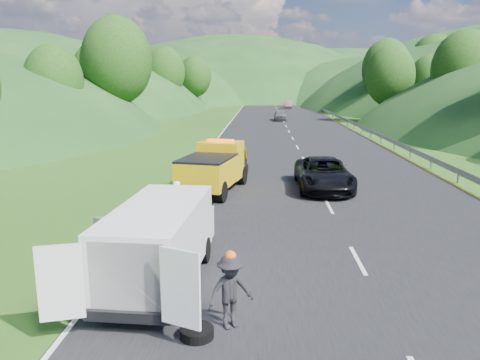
{
  "coord_description": "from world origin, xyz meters",
  "views": [
    {
      "loc": [
        0.15,
        -15.04,
        5.15
      ],
      "look_at": [
        -0.7,
        3.15,
        1.3
      ],
      "focal_mm": 35.0,
      "sensor_mm": 36.0,
      "label": 1
    }
  ],
  "objects_px": {
    "woman": "(179,223)",
    "white_van": "(161,239)",
    "passing_suv": "(323,189)",
    "spare_tire": "(197,338)",
    "suitcase": "(100,227)",
    "tow_truck": "(215,167)",
    "worker": "(231,328)",
    "child": "(178,241)"
  },
  "relations": [
    {
      "from": "worker",
      "to": "passing_suv",
      "type": "relative_size",
      "value": 0.3
    },
    {
      "from": "tow_truck",
      "to": "worker",
      "type": "bearing_deg",
      "value": -71.28
    },
    {
      "from": "tow_truck",
      "to": "woman",
      "type": "distance_m",
      "value": 5.4
    },
    {
      "from": "passing_suv",
      "to": "woman",
      "type": "bearing_deg",
      "value": -135.96
    },
    {
      "from": "white_van",
      "to": "worker",
      "type": "distance_m",
      "value": 3.17
    },
    {
      "from": "spare_tire",
      "to": "passing_suv",
      "type": "height_order",
      "value": "passing_suv"
    },
    {
      "from": "passing_suv",
      "to": "worker",
      "type": "bearing_deg",
      "value": -105.46
    },
    {
      "from": "suitcase",
      "to": "spare_tire",
      "type": "relative_size",
      "value": 0.9
    },
    {
      "from": "suitcase",
      "to": "passing_suv",
      "type": "xyz_separation_m",
      "value": [
        8.46,
        7.35,
        -0.32
      ]
    },
    {
      "from": "spare_tire",
      "to": "child",
      "type": "bearing_deg",
      "value": 103.66
    },
    {
      "from": "woman",
      "to": "suitcase",
      "type": "xyz_separation_m",
      "value": [
        -2.43,
        -1.49,
        0.32
      ]
    },
    {
      "from": "white_van",
      "to": "spare_tire",
      "type": "relative_size",
      "value": 8.62
    },
    {
      "from": "worker",
      "to": "spare_tire",
      "type": "distance_m",
      "value": 0.8
    },
    {
      "from": "passing_suv",
      "to": "spare_tire",
      "type": "bearing_deg",
      "value": -107.56
    },
    {
      "from": "white_van",
      "to": "child",
      "type": "relative_size",
      "value": 6.62
    },
    {
      "from": "woman",
      "to": "worker",
      "type": "height_order",
      "value": "worker"
    },
    {
      "from": "tow_truck",
      "to": "woman",
      "type": "height_order",
      "value": "tow_truck"
    },
    {
      "from": "tow_truck",
      "to": "child",
      "type": "distance_m",
      "value": 7.24
    },
    {
      "from": "spare_tire",
      "to": "passing_suv",
      "type": "xyz_separation_m",
      "value": [
        4.29,
        13.67,
        0.0
      ]
    },
    {
      "from": "woman",
      "to": "spare_tire",
      "type": "distance_m",
      "value": 8.0
    },
    {
      "from": "tow_truck",
      "to": "suitcase",
      "type": "bearing_deg",
      "value": -104.35
    },
    {
      "from": "suitcase",
      "to": "child",
      "type": "bearing_deg",
      "value": -8.93
    },
    {
      "from": "worker",
      "to": "spare_tire",
      "type": "height_order",
      "value": "worker"
    },
    {
      "from": "woman",
      "to": "worker",
      "type": "xyz_separation_m",
      "value": [
        2.41,
        -7.37,
        0.0
      ]
    },
    {
      "from": "suitcase",
      "to": "spare_tire",
      "type": "height_order",
      "value": "suitcase"
    },
    {
      "from": "child",
      "to": "suitcase",
      "type": "bearing_deg",
      "value": -162.45
    },
    {
      "from": "tow_truck",
      "to": "child",
      "type": "xyz_separation_m",
      "value": [
        -0.5,
        -7.13,
        -1.17
      ]
    },
    {
      "from": "woman",
      "to": "passing_suv",
      "type": "distance_m",
      "value": 8.42
    },
    {
      "from": "white_van",
      "to": "worker",
      "type": "bearing_deg",
      "value": -45.21
    },
    {
      "from": "white_van",
      "to": "suitcase",
      "type": "height_order",
      "value": "white_van"
    },
    {
      "from": "spare_tire",
      "to": "passing_suv",
      "type": "distance_m",
      "value": 14.33
    },
    {
      "from": "woman",
      "to": "white_van",
      "type": "bearing_deg",
      "value": -172.73
    },
    {
      "from": "spare_tire",
      "to": "passing_suv",
      "type": "relative_size",
      "value": 0.13
    },
    {
      "from": "woman",
      "to": "suitcase",
      "type": "bearing_deg",
      "value": 123.61
    },
    {
      "from": "tow_truck",
      "to": "suitcase",
      "type": "relative_size",
      "value": 9.19
    },
    {
      "from": "woman",
      "to": "passing_suv",
      "type": "bearing_deg",
      "value": -43.71
    },
    {
      "from": "suitcase",
      "to": "passing_suv",
      "type": "bearing_deg",
      "value": 40.98
    },
    {
      "from": "worker",
      "to": "suitcase",
      "type": "height_order",
      "value": "worker"
    },
    {
      "from": "white_van",
      "to": "woman",
      "type": "relative_size",
      "value": 3.85
    },
    {
      "from": "suitcase",
      "to": "passing_suv",
      "type": "distance_m",
      "value": 11.22
    },
    {
      "from": "white_van",
      "to": "passing_suv",
      "type": "bearing_deg",
      "value": 66.6
    },
    {
      "from": "tow_truck",
      "to": "white_van",
      "type": "xyz_separation_m",
      "value": [
        -0.35,
        -10.37,
        0.03
      ]
    }
  ]
}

